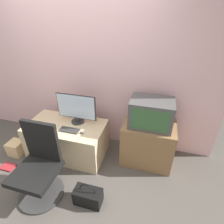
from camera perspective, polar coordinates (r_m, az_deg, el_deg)
The scene contains 12 objects.
ground_plane at distance 2.68m, azimuth -20.74°, elevation -23.37°, with size 12.00×12.00×0.00m, color #4C4742.
wall_back at distance 2.88m, azimuth -10.55°, elevation 14.12°, with size 4.40×0.05×2.60m.
desk at distance 2.95m, azimuth -14.26°, elevation -8.52°, with size 1.21×0.66×0.56m.
side_stand at distance 2.75m, azimuth 11.47°, elevation -9.72°, with size 0.75×0.54×0.67m.
main_monitor at distance 2.69m, azimuth -11.56°, elevation 1.08°, with size 0.62×0.20×0.47m.
keyboard at distance 2.64m, azimuth -13.77°, elevation -5.76°, with size 0.29×0.13×0.01m.
mouse at distance 2.54m, azimuth -9.88°, elevation -6.63°, with size 0.06×0.03×0.03m.
crt_tv at distance 2.44m, azimuth 12.67°, elevation -0.30°, with size 0.58×0.42×0.39m.
office_chair at distance 2.43m, azimuth -22.72°, elevation -16.67°, with size 0.57×0.57×0.98m.
cardboard_box_lower at distance 3.33m, azimuth -28.77°, elevation -10.25°, with size 0.23×0.22×0.23m.
handbag at distance 2.39m, azimuth -7.82°, elevation -25.62°, with size 0.34×0.18×0.33m.
book at distance 3.21m, azimuth -30.84°, elevation -15.11°, with size 0.21×0.14×0.02m.
Camera 1 is at (1.23, -1.16, 2.08)m, focal length 28.00 mm.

